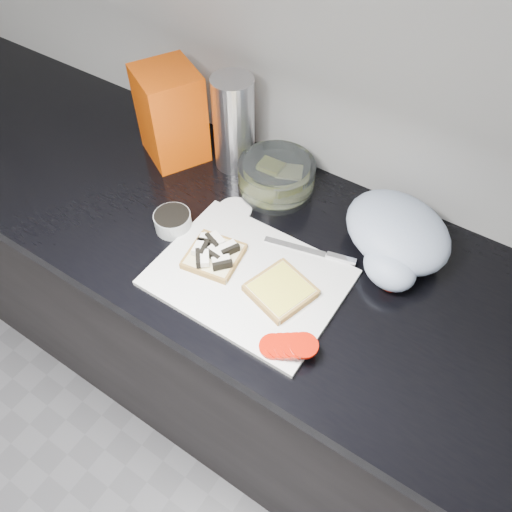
{
  "coord_description": "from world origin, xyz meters",
  "views": [
    {
      "loc": [
        0.37,
        0.55,
        1.77
      ],
      "look_at": [
        0.0,
        1.12,
        0.95
      ],
      "focal_mm": 35.0,
      "sensor_mm": 36.0,
      "label": 1
    }
  ],
  "objects_px": {
    "bread_bag": "(171,115)",
    "cutting_board": "(248,278)",
    "glass_bowl": "(276,177)",
    "steel_canister": "(234,124)"
  },
  "relations": [
    {
      "from": "cutting_board",
      "to": "steel_canister",
      "type": "bearing_deg",
      "value": 129.11
    },
    {
      "from": "glass_bowl",
      "to": "steel_canister",
      "type": "distance_m",
      "value": 0.17
    },
    {
      "from": "glass_bowl",
      "to": "bread_bag",
      "type": "distance_m",
      "value": 0.32
    },
    {
      "from": "cutting_board",
      "to": "steel_canister",
      "type": "xyz_separation_m",
      "value": [
        -0.25,
        0.3,
        0.12
      ]
    },
    {
      "from": "bread_bag",
      "to": "steel_canister",
      "type": "xyz_separation_m",
      "value": [
        0.16,
        0.05,
        0.0
      ]
    },
    {
      "from": "steel_canister",
      "to": "cutting_board",
      "type": "bearing_deg",
      "value": -50.89
    },
    {
      "from": "steel_canister",
      "to": "bread_bag",
      "type": "bearing_deg",
      "value": -162.14
    },
    {
      "from": "glass_bowl",
      "to": "bread_bag",
      "type": "relative_size",
      "value": 0.8
    },
    {
      "from": "bread_bag",
      "to": "cutting_board",
      "type": "bearing_deg",
      "value": -3.33
    },
    {
      "from": "glass_bowl",
      "to": "bread_bag",
      "type": "xyz_separation_m",
      "value": [
        -0.3,
        -0.03,
        0.08
      ]
    }
  ]
}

